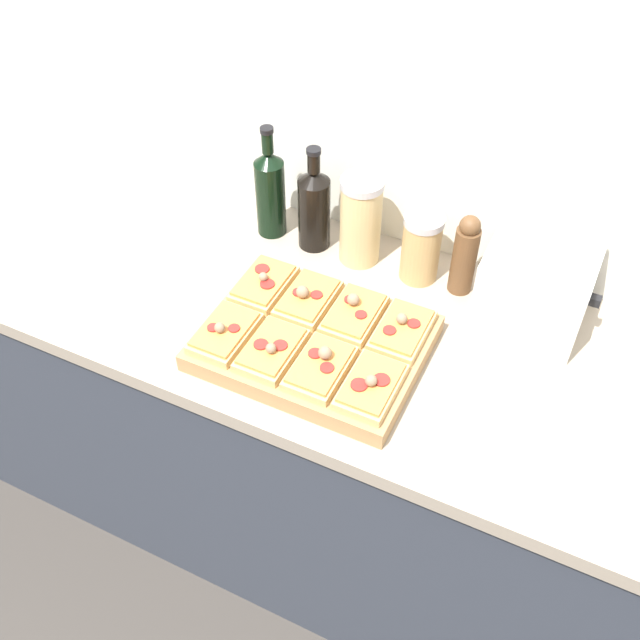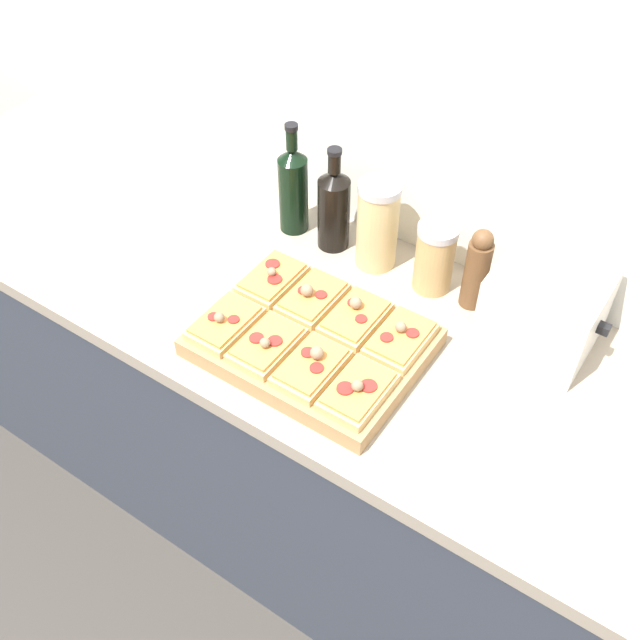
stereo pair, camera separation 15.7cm
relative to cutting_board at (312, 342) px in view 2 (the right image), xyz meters
The scene contains 18 objects.
ground_plane 0.96m from the cutting_board, 94.70° to the right, with size 12.00×12.00×0.00m, color #3D3833.
wall_back 0.56m from the cutting_board, 92.23° to the left, with size 6.00×0.06×2.50m.
kitchen_counter 0.49m from the cutting_board, 99.86° to the left, with size 2.63×0.67×0.91m.
cutting_board is the anchor object (origin of this frame).
pizza_slice_back_left 0.19m from the cutting_board, 153.18° to the left, with size 0.10×0.16×0.05m.
pizza_slice_back_midleft 0.11m from the cutting_board, 123.77° to the left, with size 0.10×0.16×0.06m.
pizza_slice_back_midright 0.11m from the cutting_board, 56.99° to the left, with size 0.10×0.16×0.06m.
pizza_slice_back_right 0.19m from the cutting_board, 26.86° to the left, with size 0.10×0.16×0.05m.
pizza_slice_front_left 0.19m from the cutting_board, 153.10° to the right, with size 0.10×0.16×0.05m.
pizza_slice_front_midleft 0.11m from the cutting_board, 123.17° to the right, with size 0.10×0.16×0.05m.
pizza_slice_front_midright 0.11m from the cutting_board, 56.24° to the right, with size 0.10×0.16×0.06m.
pizza_slice_front_right 0.19m from the cutting_board, 26.89° to the right, with size 0.10×0.16×0.05m.
olive_oil_bottle 0.43m from the cutting_board, 130.58° to the left, with size 0.07×0.07×0.29m.
wine_bottle 0.37m from the cutting_board, 116.01° to the left, with size 0.08×0.08×0.27m.
grain_jar_tall 0.33m from the cutting_board, 96.31° to the left, with size 0.10×0.10×0.23m.
grain_jar_short 0.35m from the cutting_board, 70.02° to the left, with size 0.09×0.09×0.17m.
pepper_mill 0.40m from the cutting_board, 55.69° to the left, with size 0.06×0.06×0.21m.
toaster_oven 0.49m from the cutting_board, 37.35° to the left, with size 0.25×0.21×0.19m.
Camera 2 is at (0.64, -0.67, 2.10)m, focal length 42.00 mm.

